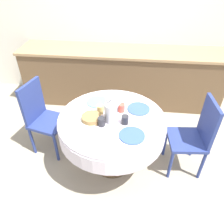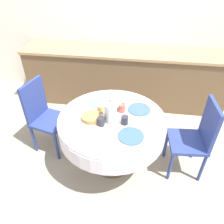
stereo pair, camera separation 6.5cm
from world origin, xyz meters
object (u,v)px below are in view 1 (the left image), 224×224
object	(u,v)px
chair_right	(42,115)
coffee_carafe	(111,111)
teapot	(114,102)
chair_left	(195,134)

from	to	relation	value
chair_right	coffee_carafe	xyz separation A→B (m)	(0.89, -0.28, 0.34)
chair_right	teapot	bearing A→B (deg)	100.43
coffee_carafe	chair_right	bearing A→B (deg)	162.60
teapot	chair_left	bearing A→B (deg)	-5.60
coffee_carafe	teapot	xyz separation A→B (m)	(0.01, 0.22, -0.03)
chair_left	teapot	bearing A→B (deg)	79.58
chair_left	coffee_carafe	xyz separation A→B (m)	(-0.93, -0.13, 0.34)
chair_right	teapot	distance (m)	0.96
chair_left	coffee_carafe	world-z (taller)	coffee_carafe
coffee_carafe	teapot	size ratio (longest dim) A/B	1.28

